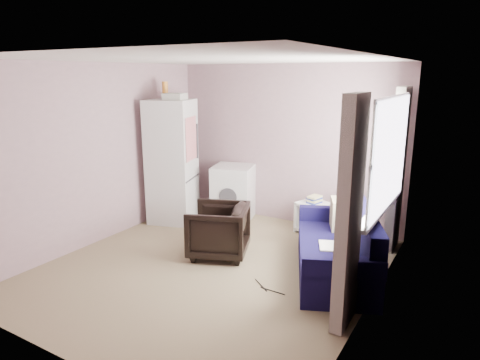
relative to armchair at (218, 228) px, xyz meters
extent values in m
cube|color=#807154|center=(0.14, -0.36, -0.39)|extent=(3.80, 4.20, 0.02)
cube|color=silver|center=(0.14, -0.36, 2.13)|extent=(3.80, 4.20, 0.02)
cube|color=gray|center=(0.14, 1.75, 0.87)|extent=(3.80, 0.02, 2.50)
cube|color=gray|center=(0.14, -2.47, 0.87)|extent=(3.80, 0.02, 2.50)
cube|color=gray|center=(-1.77, -0.36, 0.87)|extent=(0.02, 4.20, 2.50)
cube|color=gray|center=(2.05, -0.36, 0.87)|extent=(0.02, 4.20, 2.50)
cube|color=white|center=(2.03, 0.34, 1.12)|extent=(0.01, 1.60, 1.20)
imported|color=black|center=(0.00, 0.00, 0.00)|extent=(0.91, 0.94, 0.76)
cube|color=#BBBBBB|center=(-1.41, 0.80, 0.60)|extent=(0.84, 0.84, 1.96)
cube|color=#36353B|center=(-1.08, 0.91, 0.35)|extent=(0.20, 0.60, 0.02)
cube|color=#36353B|center=(-1.15, 1.14, 0.91)|extent=(0.03, 0.04, 0.56)
cube|color=silver|center=(-1.07, 0.87, 0.99)|extent=(0.15, 0.45, 0.67)
cylinder|color=orange|center=(-1.51, 0.83, 1.71)|extent=(0.11, 0.11, 0.27)
cube|color=#9B9C93|center=(-1.24, 0.74, 1.63)|extent=(0.38, 0.41, 0.10)
cube|color=#BBBBBB|center=(-0.62, 1.40, 0.06)|extent=(0.77, 0.77, 0.89)
cube|color=#36353B|center=(-0.61, 1.38, 0.48)|extent=(0.71, 0.70, 0.05)
cylinder|color=#36353B|center=(-0.53, 1.09, 0.07)|extent=(0.29, 0.10, 0.29)
cube|color=white|center=(0.78, 1.42, 0.07)|extent=(0.54, 0.54, 0.04)
cube|color=white|center=(0.78, 1.42, -0.32)|extent=(0.54, 0.54, 0.04)
cube|color=white|center=(0.60, 1.49, -0.14)|extent=(0.18, 0.41, 0.47)
cube|color=white|center=(0.96, 1.36, -0.14)|extent=(0.18, 0.41, 0.47)
cube|color=navy|center=(0.78, 1.42, 0.10)|extent=(0.20, 0.24, 0.03)
cube|color=beige|center=(0.79, 1.42, 0.13)|extent=(0.19, 0.24, 0.03)
cube|color=navy|center=(0.77, 1.43, 0.16)|extent=(0.21, 0.25, 0.03)
cube|color=beige|center=(0.79, 1.41, 0.19)|extent=(0.19, 0.23, 0.03)
cube|color=#0F0C37|center=(1.50, 0.23, -0.19)|extent=(1.45, 1.92, 0.39)
cube|color=#0F0C37|center=(1.80, 0.36, 0.22)|extent=(0.85, 1.66, 0.43)
cube|color=#0F0C37|center=(1.84, -0.54, 0.10)|extent=(0.81, 0.45, 0.19)
cube|color=#0F0C37|center=(1.16, 1.01, 0.10)|extent=(0.81, 0.45, 0.19)
cube|color=tan|center=(1.77, -0.26, 0.20)|extent=(0.26, 0.40, 0.39)
cube|color=tan|center=(1.32, 0.77, 0.20)|extent=(0.26, 0.40, 0.39)
cube|color=white|center=(1.47, 0.12, 0.02)|extent=(0.33, 0.38, 0.02)
cube|color=silver|center=(1.58, 0.16, 0.13)|extent=(0.18, 0.32, 0.21)
cube|color=white|center=(1.96, 0.34, 0.49)|extent=(0.14, 1.70, 0.04)
cube|color=white|center=(2.01, 0.34, 0.52)|extent=(0.02, 1.68, 0.05)
cube|color=white|center=(2.01, 0.34, 1.12)|extent=(0.02, 1.68, 0.05)
cube|color=white|center=(2.01, 0.34, 1.72)|extent=(0.02, 1.68, 0.05)
cube|color=white|center=(2.01, -0.46, 1.12)|extent=(0.02, 0.05, 1.20)
cube|color=white|center=(2.01, 0.07, 1.12)|extent=(0.02, 0.05, 1.20)
cube|color=white|center=(2.01, 0.61, 1.12)|extent=(0.02, 0.05, 1.20)
cube|color=white|center=(2.01, 1.14, 1.12)|extent=(0.02, 0.05, 1.20)
cube|color=beige|center=(1.92, -0.74, 0.72)|extent=(0.12, 0.46, 2.18)
cube|color=beige|center=(1.92, 1.42, 0.72)|extent=(0.12, 0.46, 2.18)
cylinder|color=black|center=(1.06, -0.52, -0.37)|extent=(0.31, 0.03, 0.01)
cylinder|color=black|center=(0.89, -0.47, -0.37)|extent=(0.25, 0.20, 0.01)
camera|label=1|loc=(2.93, -4.41, 1.96)|focal=32.00mm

